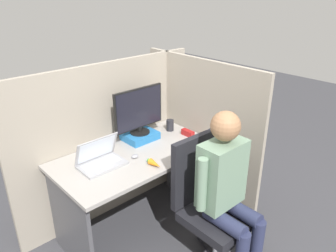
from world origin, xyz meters
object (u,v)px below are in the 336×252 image
object	(u,v)px
carrot_toy	(155,164)
monitor	(139,110)
stapler	(188,133)
coffee_mug	(170,125)
laptop	(101,160)
person	(228,185)
office_chair	(208,202)
paper_box	(140,136)

from	to	relation	value
carrot_toy	monitor	bearing A→B (deg)	64.73
monitor	stapler	bearing A→B (deg)	-33.55
carrot_toy	coffee_mug	world-z (taller)	coffee_mug
monitor	laptop	size ratio (longest dim) A/B	1.44
carrot_toy	person	distance (m)	0.57
stapler	office_chair	world-z (taller)	office_chair
paper_box	monitor	bearing A→B (deg)	90.00
paper_box	office_chair	xyz separation A→B (m)	(-0.00, -0.83, -0.27)
monitor	coffee_mug	xyz separation A→B (m)	(0.33, -0.05, -0.22)
monitor	stapler	distance (m)	0.51
paper_box	office_chair	world-z (taller)	office_chair
coffee_mug	laptop	bearing A→B (deg)	-172.41
stapler	person	world-z (taller)	person
stapler	carrot_toy	world-z (taller)	stapler
office_chair	person	bearing A→B (deg)	-88.99
paper_box	coffee_mug	xyz separation A→B (m)	(0.33, -0.04, 0.02)
paper_box	coffee_mug	size ratio (longest dim) A/B	2.72
office_chair	carrot_toy	bearing A→B (deg)	120.38
laptop	person	bearing A→B (deg)	-58.65
laptop	coffee_mug	size ratio (longest dim) A/B	3.29
person	carrot_toy	bearing A→B (deg)	112.42
carrot_toy	person	world-z (taller)	person
person	coffee_mug	xyz separation A→B (m)	(0.33, 0.95, 0.06)
paper_box	stapler	bearing A→B (deg)	-33.24
office_chair	person	distance (m)	0.28
paper_box	person	xyz separation A→B (m)	(-0.00, -0.99, -0.04)
paper_box	stapler	size ratio (longest dim) A/B	2.22
laptop	stapler	world-z (taller)	laptop
office_chair	person	world-z (taller)	person
stapler	carrot_toy	size ratio (longest dim) A/B	0.91
stapler	carrot_toy	bearing A→B (deg)	-159.67
stapler	person	bearing A→B (deg)	-116.33
person	laptop	bearing A→B (deg)	121.35
office_chair	person	xyz separation A→B (m)	(0.00, -0.16, 0.23)
carrot_toy	person	bearing A→B (deg)	-67.58
stapler	coffee_mug	distance (m)	0.20
paper_box	monitor	size ratio (longest dim) A/B	0.57
office_chair	coffee_mug	size ratio (longest dim) A/B	9.58
paper_box	office_chair	distance (m)	0.87
laptop	office_chair	bearing A→B (deg)	-53.08
carrot_toy	coffee_mug	xyz separation A→B (m)	(0.55, 0.42, 0.03)
laptop	carrot_toy	bearing A→B (deg)	-46.46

